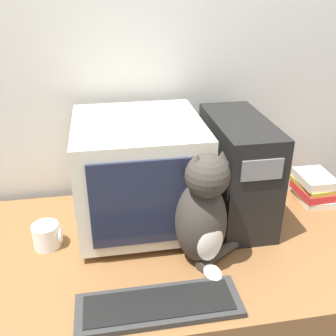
{
  "coord_description": "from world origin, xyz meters",
  "views": [
    {
      "loc": [
        -0.2,
        -0.69,
        1.57
      ],
      "look_at": [
        -0.01,
        0.41,
        1.01
      ],
      "focal_mm": 42.0,
      "sensor_mm": 36.0,
      "label": 1
    }
  ],
  "objects_px": {
    "crt_monitor": "(139,173)",
    "keyboard": "(159,305)",
    "cat": "(203,215)",
    "book_stack": "(316,187)",
    "pen": "(128,292)",
    "mug": "(47,236)",
    "computer_tower": "(237,170)"
  },
  "relations": [
    {
      "from": "crt_monitor",
      "to": "book_stack",
      "type": "xyz_separation_m",
      "value": [
        0.72,
        0.04,
        -0.15
      ]
    },
    {
      "from": "crt_monitor",
      "to": "mug",
      "type": "height_order",
      "value": "crt_monitor"
    },
    {
      "from": "crt_monitor",
      "to": "keyboard",
      "type": "bearing_deg",
      "value": -89.72
    },
    {
      "from": "crt_monitor",
      "to": "book_stack",
      "type": "relative_size",
      "value": 2.37
    },
    {
      "from": "book_stack",
      "to": "pen",
      "type": "distance_m",
      "value": 0.89
    },
    {
      "from": "book_stack",
      "to": "cat",
      "type": "bearing_deg",
      "value": -151.85
    },
    {
      "from": "computer_tower",
      "to": "book_stack",
      "type": "xyz_separation_m",
      "value": [
        0.36,
        0.05,
        -0.14
      ]
    },
    {
      "from": "book_stack",
      "to": "computer_tower",
      "type": "bearing_deg",
      "value": -171.63
    },
    {
      "from": "cat",
      "to": "mug",
      "type": "relative_size",
      "value": 4.1
    },
    {
      "from": "keyboard",
      "to": "cat",
      "type": "bearing_deg",
      "value": 47.16
    },
    {
      "from": "computer_tower",
      "to": "keyboard",
      "type": "distance_m",
      "value": 0.58
    },
    {
      "from": "crt_monitor",
      "to": "mug",
      "type": "xyz_separation_m",
      "value": [
        -0.33,
        -0.09,
        -0.16
      ]
    },
    {
      "from": "crt_monitor",
      "to": "computer_tower",
      "type": "bearing_deg",
      "value": -1.84
    },
    {
      "from": "cat",
      "to": "pen",
      "type": "relative_size",
      "value": 2.65
    },
    {
      "from": "cat",
      "to": "pen",
      "type": "height_order",
      "value": "cat"
    },
    {
      "from": "crt_monitor",
      "to": "keyboard",
      "type": "xyz_separation_m",
      "value": [
        0.0,
        -0.43,
        -0.19
      ]
    },
    {
      "from": "keyboard",
      "to": "cat",
      "type": "relative_size",
      "value": 1.18
    },
    {
      "from": "computer_tower",
      "to": "pen",
      "type": "relative_size",
      "value": 2.89
    },
    {
      "from": "keyboard",
      "to": "pen",
      "type": "bearing_deg",
      "value": 138.43
    },
    {
      "from": "computer_tower",
      "to": "keyboard",
      "type": "height_order",
      "value": "computer_tower"
    },
    {
      "from": "pen",
      "to": "keyboard",
      "type": "bearing_deg",
      "value": -41.57
    },
    {
      "from": "keyboard",
      "to": "pen",
      "type": "height_order",
      "value": "keyboard"
    },
    {
      "from": "crt_monitor",
      "to": "keyboard",
      "type": "relative_size",
      "value": 0.97
    },
    {
      "from": "pen",
      "to": "crt_monitor",
      "type": "bearing_deg",
      "value": 77.84
    },
    {
      "from": "computer_tower",
      "to": "pen",
      "type": "distance_m",
      "value": 0.58
    },
    {
      "from": "crt_monitor",
      "to": "computer_tower",
      "type": "distance_m",
      "value": 0.35
    },
    {
      "from": "cat",
      "to": "book_stack",
      "type": "bearing_deg",
      "value": 17.66
    },
    {
      "from": "pen",
      "to": "mug",
      "type": "height_order",
      "value": "mug"
    },
    {
      "from": "computer_tower",
      "to": "book_stack",
      "type": "distance_m",
      "value": 0.39
    },
    {
      "from": "keyboard",
      "to": "cat",
      "type": "distance_m",
      "value": 0.29
    },
    {
      "from": "pen",
      "to": "cat",
      "type": "bearing_deg",
      "value": 23.65
    },
    {
      "from": "book_stack",
      "to": "mug",
      "type": "relative_size",
      "value": 1.97
    }
  ]
}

